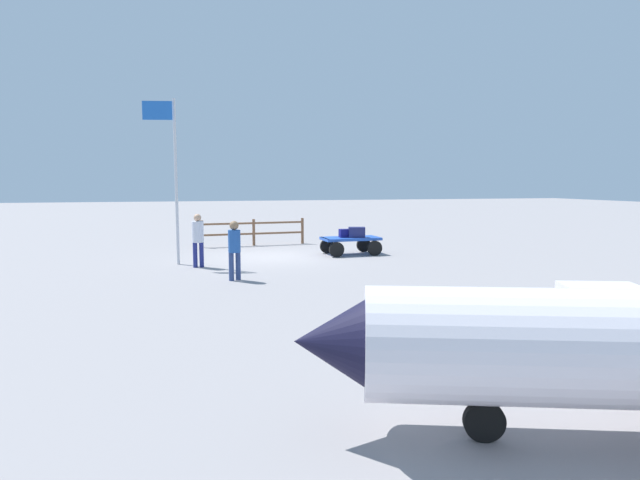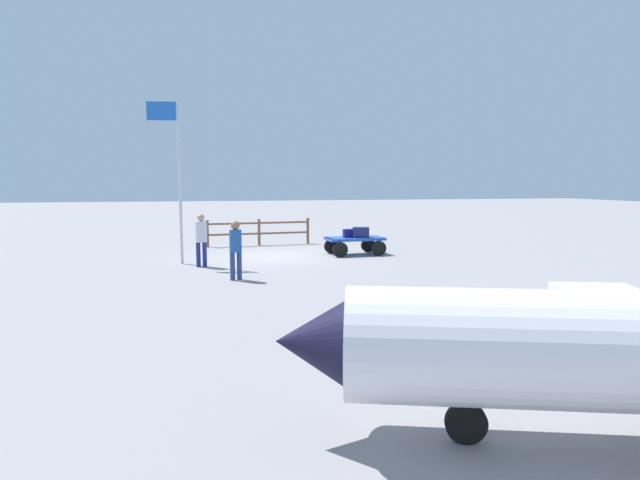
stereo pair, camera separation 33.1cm
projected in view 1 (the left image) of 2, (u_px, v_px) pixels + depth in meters
name	position (u px, v px, depth m)	size (l,w,h in m)	color
ground_plane	(271.00, 257.00, 19.54)	(120.00, 120.00, 0.00)	gray
luggage_cart	(350.00, 242.00, 20.05)	(2.20, 1.33, 0.66)	blue
suitcase_tan	(345.00, 233.00, 19.98)	(0.46, 0.30, 0.31)	navy
suitcase_navy	(357.00, 232.00, 19.92)	(0.68, 0.52, 0.39)	navy
worker_lead	(234.00, 246.00, 14.69)	(0.41, 0.41, 1.67)	navy
worker_trailing	(198.00, 236.00, 16.95)	(0.37, 0.37, 1.73)	navy
flagpole	(172.00, 166.00, 17.31)	(1.04, 0.22, 5.43)	silver
wooden_fence	(254.00, 230.00, 22.90)	(4.53, 0.48, 1.15)	brown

